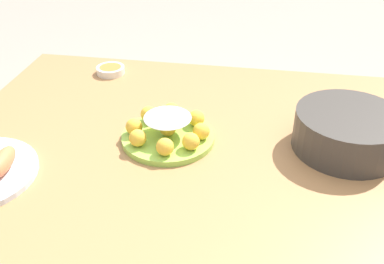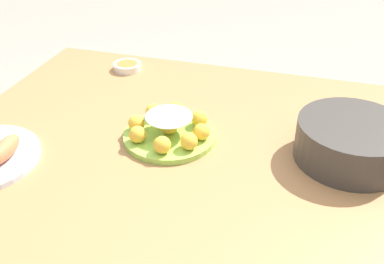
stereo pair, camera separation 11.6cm
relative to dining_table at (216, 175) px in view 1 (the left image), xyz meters
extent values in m
cylinder|color=#A87547|center=(-0.68, 0.48, -0.30)|extent=(0.06, 0.06, 0.70)
cube|color=#A87547|center=(0.00, 0.00, 0.07)|extent=(1.45, 1.05, 0.03)
cylinder|color=#99CC4C|center=(-0.13, 0.03, 0.09)|extent=(0.25, 0.25, 0.02)
sphere|color=yellow|center=(-0.04, 0.02, 0.12)|extent=(0.04, 0.04, 0.04)
sphere|color=yellow|center=(-0.07, 0.09, 0.12)|extent=(0.04, 0.04, 0.04)
sphere|color=yellow|center=(-0.14, 0.12, 0.12)|extent=(0.04, 0.04, 0.04)
sphere|color=yellow|center=(-0.20, 0.09, 0.12)|extent=(0.04, 0.04, 0.04)
sphere|color=yellow|center=(-0.22, 0.02, 0.12)|extent=(0.04, 0.04, 0.04)
sphere|color=yellow|center=(-0.20, -0.03, 0.12)|extent=(0.04, 0.04, 0.04)
sphere|color=yellow|center=(-0.12, -0.06, 0.12)|extent=(0.04, 0.04, 0.04)
sphere|color=yellow|center=(-0.06, -0.03, 0.12)|extent=(0.04, 0.04, 0.04)
ellipsoid|color=white|center=(-0.13, 0.03, 0.15)|extent=(0.13, 0.13, 0.02)
sphere|color=yellow|center=(-0.13, 0.03, 0.12)|extent=(0.04, 0.04, 0.04)
cylinder|color=#3D3833|center=(0.33, 0.07, 0.13)|extent=(0.27, 0.27, 0.10)
cylinder|color=brown|center=(0.33, 0.07, 0.18)|extent=(0.22, 0.22, 0.01)
cylinder|color=silver|center=(-0.42, 0.40, 0.09)|extent=(0.10, 0.10, 0.02)
cylinder|color=olive|center=(-0.42, 0.40, 0.10)|extent=(0.07, 0.07, 0.01)
ellipsoid|color=#E57042|center=(-0.49, -0.19, 0.12)|extent=(0.06, 0.12, 0.05)
camera|label=1|loc=(0.10, -0.95, 0.74)|focal=42.00mm
camera|label=2|loc=(0.21, -0.92, 0.74)|focal=42.00mm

